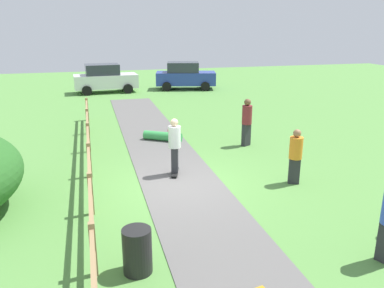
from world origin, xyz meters
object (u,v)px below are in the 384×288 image
bystander_maroon (247,120)px  parked_car_white (105,78)px  skater_riding (175,144)px  parked_car_blue (185,76)px  trash_bin (137,251)px  skater_fallen (163,136)px  bystander_orange (295,154)px

bystander_maroon → parked_car_white: (-4.63, 13.92, -0.06)m
skater_riding → parked_car_blue: parked_car_blue is taller
trash_bin → skater_fallen: size_ratio=0.59×
skater_fallen → bystander_maroon: (2.98, -1.48, 0.82)m
parked_car_white → bystander_orange: bearing=-75.7°
parked_car_blue → skater_fallen: bearing=-107.7°
bystander_orange → parked_car_blue: bearing=86.6°
skater_fallen → bystander_orange: size_ratio=0.92×
trash_bin → skater_fallen: (2.13, 8.56, -0.25)m
trash_bin → parked_car_blue: 21.89m
trash_bin → parked_car_white: size_ratio=0.21×
trash_bin → skater_fallen: 8.82m
skater_riding → bystander_orange: skater_riding is taller
skater_riding → bystander_maroon: (3.34, 2.32, 0.00)m
bystander_maroon → parked_car_blue: 13.97m
skater_riding → parked_car_blue: bearing=75.1°
skater_fallen → parked_car_blue: size_ratio=0.34×
parked_car_blue → parked_car_white: bearing=-179.9°
bystander_maroon → parked_car_white: parked_car_white is taller
skater_riding → bystander_orange: (3.27, -1.56, -0.11)m
skater_fallen → parked_car_white: size_ratio=0.36×
skater_fallen → bystander_orange: bystander_orange is taller
bystander_orange → parked_car_blue: 17.85m
skater_riding → skater_fallen: bearing=84.7°
bystander_orange → parked_car_white: parked_car_white is taller
skater_fallen → parked_car_white: (-1.64, 12.44, 0.76)m
bystander_orange → bystander_maroon: size_ratio=0.90×
skater_riding → parked_car_blue: size_ratio=0.40×
bystander_orange → parked_car_white: (-4.55, 17.80, 0.05)m
skater_fallen → bystander_maroon: bystander_maroon is taller
trash_bin → bystander_maroon: bystander_maroon is taller
skater_fallen → bystander_orange: 6.14m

